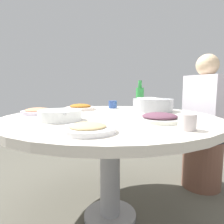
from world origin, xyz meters
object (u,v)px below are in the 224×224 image
rice_bowl (153,105)px  dish_shrimp (38,111)px  dish_eggplant (160,118)px  diner_left (205,105)px  soup_bowl (60,116)px  dish_noodles (88,128)px  dish_stirfry (80,107)px  stool_for_diner_left (202,163)px  green_bottle (140,97)px  round_dining_table (110,130)px  tea_cup_far (113,104)px  tea_cup_near (187,122)px

rice_bowl → dish_shrimp: (0.87, 0.01, -0.03)m
dish_eggplant → diner_left: (-0.68, -0.56, 0.01)m
soup_bowl → dish_noodles: bearing=112.1°
dish_stirfry → stool_for_diner_left: (-1.09, 0.11, -0.53)m
dish_noodles → diner_left: size_ratio=0.32×
dish_noodles → stool_for_diner_left: bearing=-145.6°
soup_bowl → dish_shrimp: bearing=-61.4°
dish_eggplant → dish_shrimp: dish_eggplant is taller
dish_eggplant → green_bottle: size_ratio=1.00×
soup_bowl → round_dining_table: bearing=-157.1°
dish_noodles → tea_cup_far: size_ratio=3.19×
soup_bowl → dish_stirfry: soup_bowl is taller
rice_bowl → stool_for_diner_left: rice_bowl is taller
green_bottle → dish_shrimp: bearing=16.7°
tea_cup_near → stool_for_diner_left: bearing=-129.8°
dish_stirfry → tea_cup_near: tea_cup_near is taller
soup_bowl → tea_cup_far: 0.74m
dish_noodles → stool_for_diner_left: dish_noodles is taller
rice_bowl → soup_bowl: 0.77m
round_dining_table → dish_eggplant: size_ratio=5.56×
tea_cup_near → diner_left: bearing=-129.8°
tea_cup_near → diner_left: (-0.66, -0.79, -0.00)m
stool_for_diner_left → dish_shrimp: bearing=3.9°
rice_bowl → tea_cup_far: size_ratio=4.16×
green_bottle → diner_left: size_ratio=0.33×
tea_cup_near → stool_for_diner_left: tea_cup_near is taller
round_dining_table → stool_for_diner_left: 1.04m
rice_bowl → dish_stirfry: 0.60m
dish_stirfry → tea_cup_near: 1.00m
round_dining_table → dish_stirfry: size_ratio=5.64×
round_dining_table → tea_cup_far: (-0.11, -0.47, 0.13)m
soup_bowl → green_bottle: (-0.67, -0.57, 0.07)m
dish_stirfry → tea_cup_near: (-0.44, 0.90, 0.02)m
dish_eggplant → diner_left: 0.88m
round_dining_table → stool_for_diner_left: size_ratio=3.16×
round_dining_table → tea_cup_far: 0.50m
round_dining_table → rice_bowl: rice_bowl is taller
diner_left → rice_bowl: bearing=9.6°
tea_cup_far → tea_cup_near: bearing=98.4°
rice_bowl → dish_eggplant: (0.15, 0.47, -0.03)m
soup_bowl → diner_left: 1.29m
dish_noodles → diner_left: 1.32m
soup_bowl → dish_noodles: size_ratio=1.09×
dish_eggplant → green_bottle: (-0.13, -0.71, 0.08)m
dish_eggplant → green_bottle: 0.73m
rice_bowl → tea_cup_near: size_ratio=3.96×
dish_stirfry → dish_eggplant: size_ratio=0.98×
stool_for_diner_left → diner_left: diner_left is taller
dish_stirfry → dish_shrimp: dish_stirfry is taller
tea_cup_near → soup_bowl: bearing=-33.1°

